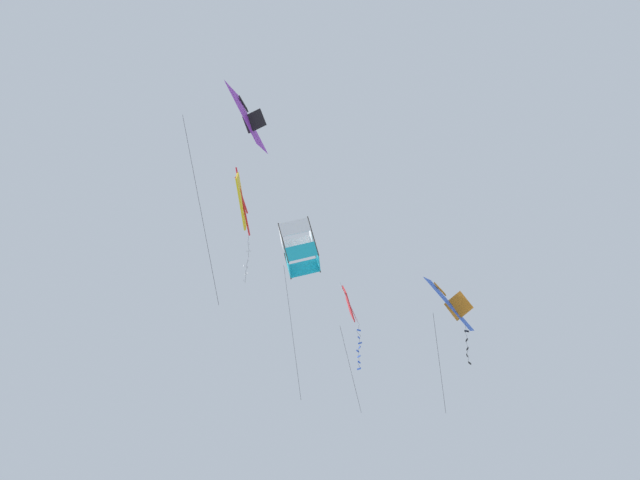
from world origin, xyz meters
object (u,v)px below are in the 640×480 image
at_px(kite_delta_near_left, 249,119).
at_px(kite_diamond_far_centre, 241,201).
at_px(kite_box_upper_right, 299,248).
at_px(kite_delta_highest, 452,304).
at_px(kite_diamond_mid_left, 349,305).

bearing_deg(kite_delta_near_left, kite_diamond_far_centre, -153.43).
bearing_deg(kite_box_upper_right, kite_delta_near_left, -5.62).
relative_size(kite_diamond_far_centre, kite_delta_highest, 1.00).
bearing_deg(kite_delta_near_left, kite_delta_highest, 149.33).
xyz_separation_m(kite_diamond_far_centre, kite_diamond_mid_left, (8.81, -1.18, 0.68)).
distance_m(kite_delta_highest, kite_delta_near_left, 9.94).
distance_m(kite_box_upper_right, kite_delta_near_left, 9.41).
height_order(kite_delta_highest, kite_delta_near_left, kite_delta_near_left).
relative_size(kite_box_upper_right, kite_delta_highest, 1.62).
distance_m(kite_diamond_mid_left, kite_delta_highest, 6.05).
height_order(kite_diamond_mid_left, kite_delta_near_left, kite_delta_near_left).
relative_size(kite_diamond_mid_left, kite_delta_near_left, 0.82).
bearing_deg(kite_diamond_far_centre, kite_delta_near_left, 3.71).
height_order(kite_diamond_mid_left, kite_delta_highest, kite_diamond_mid_left).
relative_size(kite_diamond_mid_left, kite_delta_highest, 1.17).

